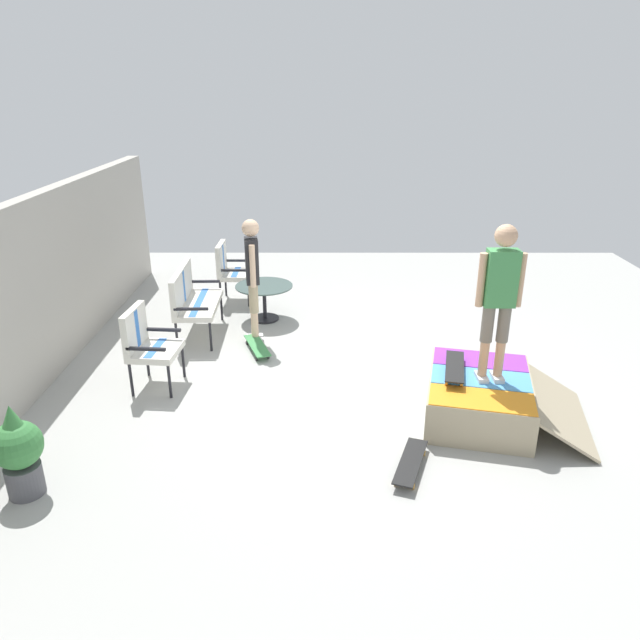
% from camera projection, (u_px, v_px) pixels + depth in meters
% --- Properties ---
extents(ground_plane, '(12.00, 12.00, 0.10)m').
position_uv_depth(ground_plane, '(361.00, 380.00, 7.56)').
color(ground_plane, '#A8A8A3').
extents(back_wall_cinderblock, '(9.00, 0.20, 2.26)m').
position_uv_depth(back_wall_cinderblock, '(35.00, 293.00, 7.13)').
color(back_wall_cinderblock, '#ADA89E').
rests_on(back_wall_cinderblock, ground_plane).
extents(skate_ramp, '(1.79, 2.01, 0.48)m').
position_uv_depth(skate_ramp, '(481.00, 397.00, 6.57)').
color(skate_ramp, tan).
rests_on(skate_ramp, ground_plane).
extents(patio_bench, '(1.26, 0.58, 1.02)m').
position_uv_depth(patio_bench, '(191.00, 296.00, 8.59)').
color(patio_bench, black).
rests_on(patio_bench, ground_plane).
extents(patio_chair_near_house, '(0.62, 0.55, 1.02)m').
position_uv_depth(patio_chair_near_house, '(229.00, 267.00, 9.97)').
color(patio_chair_near_house, black).
rests_on(patio_chair_near_house, ground_plane).
extents(patio_chair_by_wall, '(0.66, 0.60, 1.02)m').
position_uv_depth(patio_chair_by_wall, '(146.00, 341.00, 7.09)').
color(patio_chair_by_wall, black).
rests_on(patio_chair_by_wall, ground_plane).
extents(patio_table, '(0.90, 0.90, 0.57)m').
position_uv_depth(patio_table, '(264.00, 295.00, 9.24)').
color(patio_table, black).
rests_on(patio_table, ground_plane).
extents(person_watching, '(0.48, 0.28, 1.79)m').
position_uv_depth(person_watching, '(252.00, 271.00, 8.23)').
color(person_watching, silver).
rests_on(person_watching, ground_plane).
extents(person_skater, '(0.24, 0.48, 1.72)m').
position_uv_depth(person_skater, '(499.00, 292.00, 6.08)').
color(person_skater, silver).
rests_on(person_skater, skate_ramp).
extents(skateboard_by_bench, '(0.82, 0.46, 0.10)m').
position_uv_depth(skateboard_by_bench, '(257.00, 346.00, 8.23)').
color(skateboard_by_bench, '#3F8C4C').
rests_on(skateboard_by_bench, ground_plane).
extents(skateboard_spare, '(0.82, 0.45, 0.10)m').
position_uv_depth(skateboard_spare, '(411.00, 462.00, 5.69)').
color(skateboard_spare, black).
rests_on(skateboard_spare, ground_plane).
extents(skateboard_on_ramp, '(0.82, 0.37, 0.10)m').
position_uv_depth(skateboard_on_ramp, '(455.00, 367.00, 6.54)').
color(skateboard_on_ramp, black).
rests_on(skateboard_on_ramp, skate_ramp).
extents(potted_plant, '(0.44, 0.44, 0.92)m').
position_uv_depth(potted_plant, '(18.00, 450.00, 5.22)').
color(potted_plant, '#515156').
rests_on(potted_plant, ground_plane).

